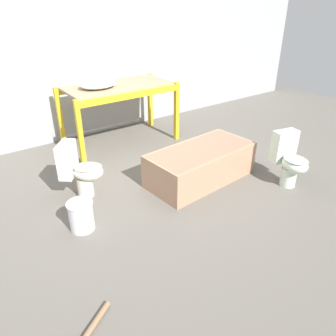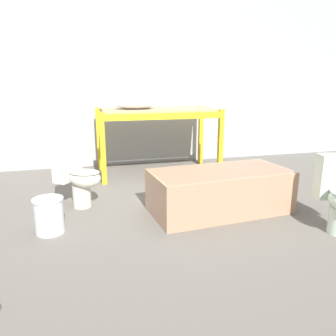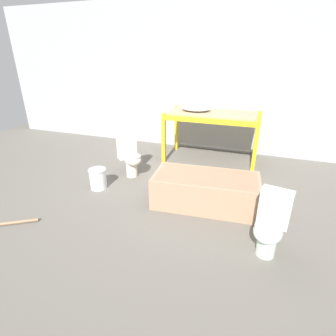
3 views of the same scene
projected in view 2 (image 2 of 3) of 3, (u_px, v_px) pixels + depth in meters
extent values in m
plane|color=#666059|center=(161.00, 201.00, 4.03)|extent=(12.00, 12.00, 0.00)
cube|color=#9EA0A3|center=(131.00, 72.00, 5.56)|extent=(10.80, 0.08, 3.20)
cube|color=gold|center=(103.00, 149.00, 4.58)|extent=(0.07, 0.07, 1.03)
cube|color=gold|center=(220.00, 143.00, 5.03)|extent=(0.07, 0.07, 1.03)
cube|color=gold|center=(99.00, 139.00, 5.38)|extent=(0.07, 0.07, 1.03)
cube|color=gold|center=(201.00, 135.00, 5.83)|extent=(0.07, 0.07, 1.03)
cube|color=gold|center=(164.00, 116.00, 4.70)|extent=(1.78, 0.06, 0.09)
cube|color=gold|center=(152.00, 112.00, 5.49)|extent=(1.78, 0.06, 0.09)
cube|color=#998466|center=(157.00, 110.00, 5.08)|extent=(1.71, 0.79, 0.04)
ellipsoid|color=white|center=(135.00, 104.00, 4.95)|extent=(0.59, 0.45, 0.14)
cylinder|color=silver|center=(134.00, 97.00, 5.04)|extent=(0.02, 0.02, 0.08)
cube|color=tan|center=(220.00, 191.00, 3.65)|extent=(1.57, 0.85, 0.47)
cube|color=#977056|center=(220.00, 179.00, 3.62)|extent=(1.49, 0.77, 0.20)
cube|color=silver|center=(334.00, 176.00, 3.21)|extent=(0.36, 0.23, 0.44)
cylinder|color=silver|center=(82.00, 196.00, 3.81)|extent=(0.21, 0.21, 0.27)
ellipsoid|color=silver|center=(85.00, 178.00, 3.73)|extent=(0.48, 0.47, 0.21)
ellipsoid|color=#B3AF9F|center=(85.00, 172.00, 3.71)|extent=(0.46, 0.45, 0.03)
cube|color=silver|center=(67.00, 162.00, 3.79)|extent=(0.34, 0.36, 0.44)
cylinder|color=silver|center=(49.00, 216.00, 3.13)|extent=(0.27, 0.27, 0.35)
cylinder|color=silver|center=(48.00, 199.00, 3.09)|extent=(0.29, 0.29, 0.02)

